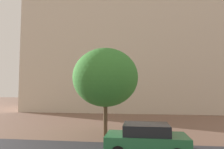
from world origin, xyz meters
name	(u,v)px	position (x,y,z in m)	size (l,w,h in m)	color
ground_plane	(105,147)	(0.00, 10.00, 0.00)	(120.00, 120.00, 0.00)	brown
landmark_building	(123,46)	(-0.47, 31.06, 10.29)	(28.53, 12.90, 32.13)	beige
car_green	(146,140)	(2.26, 8.95, 0.73)	(4.01, 2.06, 1.52)	#287042
tree_curb_far	(105,77)	(-0.40, 12.62, 4.08)	(4.61, 4.61, 6.16)	brown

